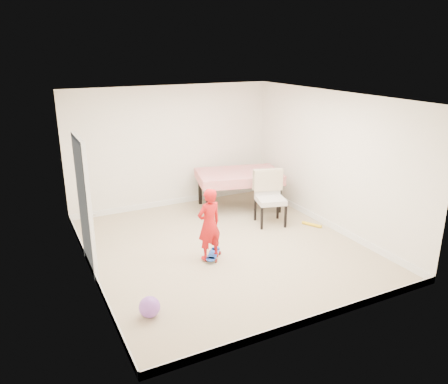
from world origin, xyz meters
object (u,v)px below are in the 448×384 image
dining_table (239,190)px  dining_chair (271,198)px  child (209,226)px  skateboard (213,256)px  balloon (150,307)px

dining_table → dining_chair: size_ratio=1.63×
dining_table → child: bearing=-115.5°
dining_table → skateboard: size_ratio=3.22×
skateboard → dining_chair: bearing=-24.7°
dining_chair → balloon: 3.68m
child → balloon: bearing=27.7°
skateboard → child: (-0.08, -0.03, 0.56)m
skateboard → balloon: balloon is taller
dining_chair → balloon: size_ratio=3.80×
skateboard → balloon: 1.84m
dining_chair → child: (-1.72, -0.87, 0.07)m
dining_table → balloon: (-2.95, -3.05, -0.27)m
dining_table → balloon: bearing=-120.2°
dining_table → skateboard: bearing=-114.4°
dining_chair → skateboard: size_ratio=1.98×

